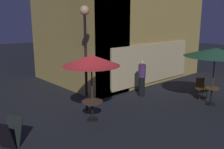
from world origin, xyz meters
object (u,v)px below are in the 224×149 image
object	(u,v)px
patio_umbrella_0	(215,52)
patio_umbrella_1	(91,61)
cafe_table_1	(92,106)
street_lamp_near_corner	(85,35)
cafe_chair_0	(201,87)
cafe_table_0	(211,93)
patron_standing_0	(142,78)
menu_sandwich_board	(9,133)

from	to	relation	value
patio_umbrella_0	patio_umbrella_1	distance (m)	5.22
patio_umbrella_1	cafe_table_1	bearing A→B (deg)	82.87
street_lamp_near_corner	patio_umbrella_1	world-z (taller)	street_lamp_near_corner
cafe_table_1	cafe_chair_0	xyz separation A→B (m)	(5.25, -1.31, 0.02)
cafe_table_0	patron_standing_0	distance (m)	3.12
cafe_table_1	patio_umbrella_1	size ratio (longest dim) A/B	0.32
cafe_table_0	patio_umbrella_0	world-z (taller)	patio_umbrella_0
menu_sandwich_board	cafe_chair_0	xyz separation A→B (m)	(8.21, -1.34, 0.11)
menu_sandwich_board	cafe_chair_0	size ratio (longest dim) A/B	0.90
street_lamp_near_corner	patio_umbrella_1	distance (m)	1.36
menu_sandwich_board	patron_standing_0	xyz separation A→B (m)	(6.48, 0.73, 0.42)
cafe_table_1	patron_standing_0	xyz separation A→B (m)	(3.52, 0.76, 0.33)
menu_sandwich_board	cafe_chair_0	bearing A→B (deg)	-37.19
menu_sandwich_board	patio_umbrella_0	world-z (taller)	patio_umbrella_0
street_lamp_near_corner	patron_standing_0	bearing A→B (deg)	-4.27
cafe_chair_0	menu_sandwich_board	bearing A→B (deg)	-67.96
street_lamp_near_corner	menu_sandwich_board	xyz separation A→B (m)	(-3.42, -0.96, -2.57)
cafe_chair_0	patron_standing_0	xyz separation A→B (m)	(-1.74, 2.07, 0.30)
patio_umbrella_0	patron_standing_0	xyz separation A→B (m)	(-1.28, 2.82, -1.40)
street_lamp_near_corner	cafe_chair_0	xyz separation A→B (m)	(4.79, -2.30, -2.46)
menu_sandwich_board	patio_umbrella_1	size ratio (longest dim) A/B	0.36
cafe_table_0	patio_umbrella_0	distance (m)	1.76
street_lamp_near_corner	patio_umbrella_1	xyz separation A→B (m)	(-0.46, -0.98, -0.82)
patio_umbrella_0	patio_umbrella_1	xyz separation A→B (m)	(-4.80, 2.06, -0.06)
street_lamp_near_corner	cafe_table_1	world-z (taller)	street_lamp_near_corner
cafe_table_1	patio_umbrella_1	world-z (taller)	patio_umbrella_1
patio_umbrella_0	cafe_chair_0	size ratio (longest dim) A/B	2.65
street_lamp_near_corner	patio_umbrella_0	world-z (taller)	street_lamp_near_corner
cafe_table_0	cafe_table_1	world-z (taller)	cafe_table_0
menu_sandwich_board	patio_umbrella_0	xyz separation A→B (m)	(7.75, -2.09, 1.82)
patron_standing_0	menu_sandwich_board	bearing A→B (deg)	36.84
patio_umbrella_1	cafe_chair_0	size ratio (longest dim) A/B	2.51
cafe_table_0	cafe_chair_0	size ratio (longest dim) A/B	0.79
cafe_table_0	patio_umbrella_1	xyz separation A→B (m)	(-4.80, 2.06, 1.69)
cafe_chair_0	patron_standing_0	size ratio (longest dim) A/B	0.56
patio_umbrella_0	menu_sandwich_board	bearing A→B (deg)	164.92
menu_sandwich_board	patio_umbrella_1	world-z (taller)	patio_umbrella_1
patio_umbrella_1	cafe_chair_0	xyz separation A→B (m)	(5.25, -1.31, -1.64)
patio_umbrella_1	street_lamp_near_corner	bearing A→B (deg)	64.86
street_lamp_near_corner	cafe_table_0	size ratio (longest dim) A/B	5.43
cafe_table_1	patio_umbrella_1	bearing A→B (deg)	-97.13
cafe_table_1	patron_standing_0	size ratio (longest dim) A/B	0.45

